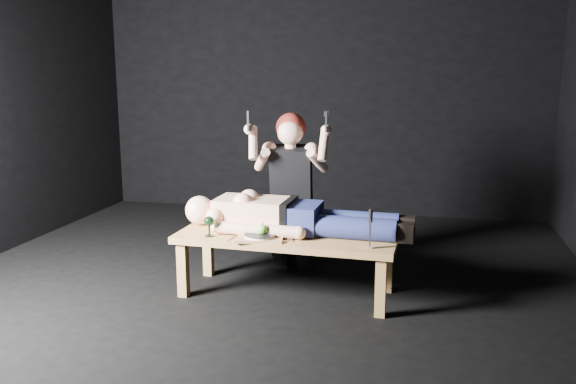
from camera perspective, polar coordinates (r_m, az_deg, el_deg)
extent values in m
plane|color=black|center=(4.61, -2.35, -8.79)|extent=(5.00, 5.00, 0.00)
plane|color=black|center=(6.77, 3.15, 10.64)|extent=(5.00, 0.00, 5.00)
cube|color=#AC7E42|center=(4.35, -0.15, -6.93)|extent=(1.59, 0.65, 0.45)
cube|color=#AC8452|center=(4.16, -2.72, -4.41)|extent=(0.36, 0.28, 0.02)
cylinder|color=white|center=(4.15, -2.72, -4.18)|extent=(0.25, 0.25, 0.02)
sphere|color=#5C9925|center=(4.14, -2.43, -3.59)|extent=(0.07, 0.07, 0.07)
cube|color=#B2B2B7|center=(4.21, -5.38, -4.36)|extent=(0.04, 0.17, 0.01)
cube|color=#B2B2B7|center=(4.11, -0.22, -4.69)|extent=(0.09, 0.15, 0.01)
cube|color=#B2B2B7|center=(4.17, 0.21, -4.45)|extent=(0.07, 0.16, 0.01)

